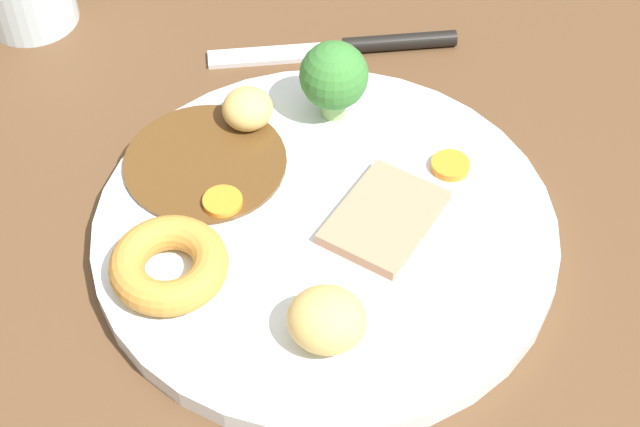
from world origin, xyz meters
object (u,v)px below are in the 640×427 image
Objects in this scene: broccoli_floret at (334,77)px; carrot_coin_back at (223,203)px; yorkshire_pudding at (169,265)px; roast_potato_right at (248,109)px; carrot_coin_front at (450,165)px; meat_slice_main at (384,214)px; dinner_plate at (320,232)px; roast_potato_left at (327,320)px; knife at (355,47)px.

carrot_coin_back is at bearing 140.18° from broccoli_floret.
roast_potato_right is at bearing -17.37° from yorkshire_pudding.
yorkshire_pudding is 19.15cm from carrot_coin_front.
meat_slice_main is 1.32× the size of broccoli_floret.
roast_potato_right is 0.61× the size of broccoli_floret.
meat_slice_main is at bearing 133.20° from carrot_coin_front.
dinner_plate is 4.12cm from meat_slice_main.
meat_slice_main is 9.43cm from roast_potato_left.
carrot_coin_back is 0.44× the size of broccoli_floret.
meat_slice_main is at bearing -83.33° from dinner_plate.
broccoli_floret reaches higher than carrot_coin_front.
roast_potato_left is (-4.29, -9.06, 0.58)cm from yorkshire_pudding.
carrot_coin_front is (8.53, -17.13, -0.77)cm from yorkshire_pudding.
yorkshire_pudding is 1.57× the size of roast_potato_left.
roast_potato_right is 7.61cm from carrot_coin_back.
roast_potato_left reaches higher than roast_potato_right.
yorkshire_pudding is at bearing 108.91° from meat_slice_main.
roast_potato_right reaches higher than carrot_coin_front.
roast_potato_right is at bearing 16.50° from roast_potato_left.
broccoli_floret reaches higher than meat_slice_main.
roast_potato_left reaches higher than dinner_plate.
dinner_plate is 9.71cm from yorkshire_pudding.
carrot_coin_front is (4.19, -4.46, -0.13)cm from meat_slice_main.
roast_potato_right reaches higher than knife.
carrot_coin_back is (5.36, -2.73, -0.70)cm from yorkshire_pudding.
carrot_coin_front is at bearing -61.04° from dinner_plate.
carrot_coin_front reaches higher than knife.
meat_slice_main is 1.70× the size of roast_potato_left.
knife is (13.42, 5.65, -1.22)cm from carrot_coin_front.
dinner_plate is at bearing -152.07° from roast_potato_right.
knife is at bearing -8.67° from dinner_plate.
roast_potato_left is 0.78× the size of broccoli_floret.
meat_slice_main is 9.99cm from carrot_coin_back.
knife is at bearing -39.28° from roast_potato_right.
broccoli_floret is (8.37, -6.98, 2.92)cm from carrot_coin_back.
dinner_plate is 10.30cm from roast_potato_right.
carrot_coin_back is (1.02, 9.94, -0.06)cm from meat_slice_main.
carrot_coin_back is (1.48, 6.00, 1.04)cm from dinner_plate.
carrot_coin_back is at bearing 56.14° from knife.
roast_potato_left is 18.10cm from broccoli_floret.
meat_slice_main reaches higher than carrot_coin_back.
yorkshire_pudding is 10.04cm from roast_potato_left.
roast_potato_left reaches higher than carrot_coin_back.
roast_potato_left reaches higher than carrot_coin_front.
carrot_coin_front is 0.13× the size of knife.
broccoli_floret is at bearing -80.78° from roast_potato_right.
carrot_coin_front is 9.54cm from broccoli_floret.
dinner_plate is 11.43× the size of carrot_coin_front.
meat_slice_main is 1.08× the size of yorkshire_pudding.
roast_potato_left is at bearing 78.70° from knife.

